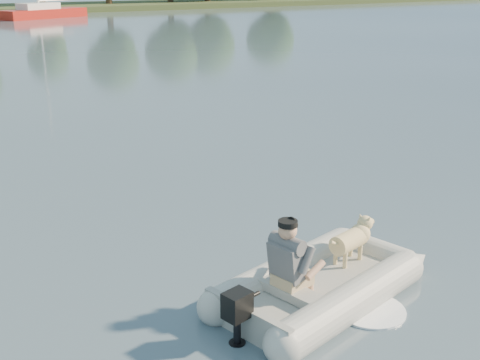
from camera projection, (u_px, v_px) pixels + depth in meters
water at (293, 271)px, 8.19m from camera, size 160.00×160.00×0.00m
dinghy at (324, 255)px, 7.45m from camera, size 5.09×4.27×1.28m
man at (288, 258)px, 6.99m from camera, size 0.78×0.72×0.99m
dog at (349, 244)px, 7.90m from camera, size 0.90×0.51×0.57m
outboard_motor at (237, 320)px, 6.51m from camera, size 0.43×0.35×0.72m
sailboat at (43, 13)px, 53.60m from camera, size 8.20×5.31×10.87m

